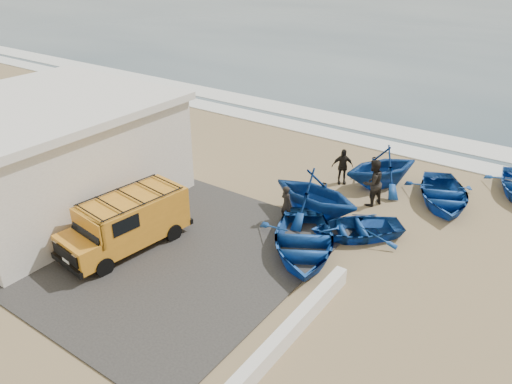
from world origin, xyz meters
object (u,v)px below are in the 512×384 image
Objects in this scene: parapet at (293,328)px; fisherman_back at (342,166)px; boat_near_left at (303,241)px; boat_near_right at (356,228)px; fisherman_middle at (373,183)px; boat_far_left at (382,166)px; building at (42,153)px; van at (128,221)px; fisherman_front at (286,204)px; boat_mid_right at (443,194)px; boat_mid_left at (315,193)px.

fisherman_back is at bearing 108.94° from parapet.
boat_near_right is (1.06, 2.07, -0.11)m from boat_near_left.
parapet is 8.61m from fisherman_middle.
boat_far_left is at bearing 99.64° from parapet.
van is at bearing -5.05° from building.
parapet is at bearing 142.73° from fisherman_front.
fisherman_front reaches higher than boat_near_right.
boat_mid_right is at bearing 57.12° from van.
boat_near_left is 2.33m from boat_near_right.
fisherman_middle is (0.37, -1.86, 0.05)m from boat_far_left.
boat_near_left is 2.97× the size of fisherman_front.
boat_near_left is at bearing -112.55° from fisherman_back.
building is 6.20× the size of fisherman_front.
boat_far_left is at bearing 68.39° from van.
parapet is (12.50, -1.00, -1.89)m from building.
parapet is at bearing -150.35° from boat_mid_left.
boat_mid_left is (-2.84, 6.30, 0.71)m from parapet.
fisherman_front is (-3.52, 5.26, 0.48)m from parapet.
fisherman_back reaches higher than boat_near_right.
fisherman_back is at bearing 163.92° from boat_mid_right.
boat_mid_right is (13.54, 9.26, -1.74)m from building.
fisherman_back is (9.20, 8.61, -1.34)m from building.
parapet is 5.87m from boat_near_right.
boat_near_left is at bearing -59.37° from boat_far_left.
boat_near_right is 4.65m from boat_far_left.
boat_near_left is at bearing 19.25° from fisherman_middle.
van is 1.18× the size of boat_mid_right.
van is 2.90× the size of fisherman_back.
fisherman_front is (-1.76, -5.07, -0.19)m from boat_far_left.
building is at bearing -30.94° from fisherman_middle.
parapet is at bearing -4.58° from building.
boat_mid_right is (2.91, 6.52, -0.05)m from boat_near_left.
fisherman_middle is (2.14, 3.21, 0.24)m from fisherman_front.
boat_near_left is at bearing 14.47° from building.
parapet is 10.50m from boat_far_left.
boat_mid_left is 3.34m from fisherman_back.
parapet is 6.95m from boat_mid_left.
boat_mid_right is at bearing 34.93° from boat_near_left.
building is at bearing -177.94° from van.
fisherman_middle reaches higher than boat_mid_right.
fisherman_middle is at bearing -104.69° from fisherman_front.
van reaches higher than boat_near_left.
fisherman_front is at bearing 25.38° from building.
boat_far_left is at bearing -90.22° from fisherman_front.
parapet is 3.95× the size of fisherman_front.
van is 6.19m from boat_near_left.
fisherman_front is at bearing -8.49° from fisherman_middle.
van is 1.32× the size of boat_far_left.
boat_mid_right is (8.17, 9.74, -0.64)m from van.
fisherman_middle reaches higher than van.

